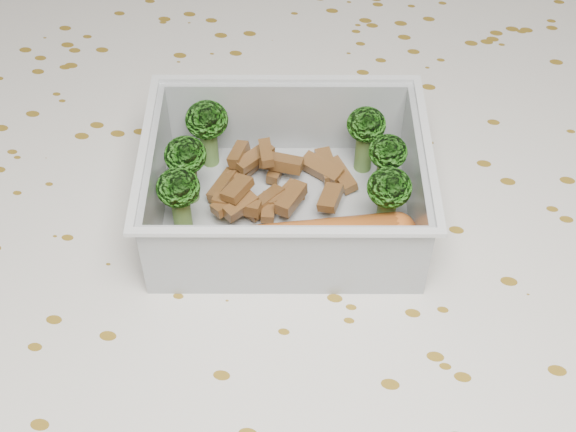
# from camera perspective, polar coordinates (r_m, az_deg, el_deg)

# --- Properties ---
(dining_table) EXTENTS (1.40, 0.90, 0.75)m
(dining_table) POSITION_cam_1_polar(r_m,az_deg,el_deg) (0.55, -1.03, -7.88)
(dining_table) COLOR brown
(dining_table) RESTS_ON ground
(tablecloth) EXTENTS (1.46, 0.96, 0.19)m
(tablecloth) POSITION_cam_1_polar(r_m,az_deg,el_deg) (0.51, -1.11, -4.70)
(tablecloth) COLOR silver
(tablecloth) RESTS_ON dining_table
(lunch_container) EXTENTS (0.18, 0.16, 0.06)m
(lunch_container) POSITION_cam_1_polar(r_m,az_deg,el_deg) (0.48, -0.15, 1.63)
(lunch_container) COLOR silver
(lunch_container) RESTS_ON tablecloth
(broccoli_florets) EXTENTS (0.15, 0.10, 0.05)m
(broccoli_florets) POSITION_cam_1_polar(r_m,az_deg,el_deg) (0.47, -0.53, 4.07)
(broccoli_florets) COLOR #608C3F
(broccoli_florets) RESTS_ON lunch_container
(meat_pile) EXTENTS (0.09, 0.08, 0.02)m
(meat_pile) POSITION_cam_1_polar(r_m,az_deg,el_deg) (0.49, -0.90, 2.43)
(meat_pile) COLOR brown
(meat_pile) RESTS_ON lunch_container
(sausage) EXTENTS (0.14, 0.06, 0.02)m
(sausage) POSITION_cam_1_polar(r_m,az_deg,el_deg) (0.45, 0.30, -1.85)
(sausage) COLOR #B85A21
(sausage) RESTS_ON lunch_container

